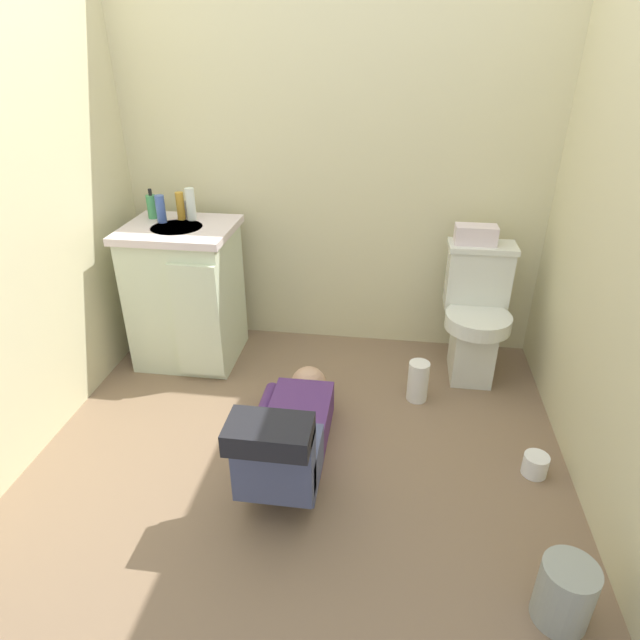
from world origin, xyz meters
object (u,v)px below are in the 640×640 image
(toilet, at_px, (475,315))
(faucet, at_px, (186,210))
(bottle_amber, at_px, (180,206))
(soap_dispenser, at_px, (152,206))
(bottle_white, at_px, (191,204))
(tissue_box, at_px, (476,235))
(trash_can, at_px, (565,593))
(bottle_blue, at_px, (161,209))
(person_plumber, at_px, (289,434))
(toilet_paper_roll, at_px, (535,465))
(paper_towel_roll, at_px, (418,381))
(vanity_cabinet, at_px, (187,293))

(toilet, distance_m, faucet, 1.73)
(toilet, xyz_separation_m, bottle_amber, (-1.67, 0.07, 0.53))
(soap_dispenser, height_order, bottle_white, bottle_white)
(toilet, relative_size, tissue_box, 3.41)
(tissue_box, relative_size, soap_dispenser, 1.33)
(faucet, relative_size, trash_can, 0.41)
(soap_dispenser, xyz_separation_m, bottle_blue, (0.08, -0.07, 0.01))
(person_plumber, xyz_separation_m, bottle_white, (-0.73, 0.98, 0.73))
(toilet, distance_m, toilet_paper_roll, 0.90)
(toilet, distance_m, soap_dispenser, 1.91)
(faucet, relative_size, paper_towel_roll, 0.44)
(tissue_box, height_order, toilet_paper_roll, tissue_box)
(vanity_cabinet, distance_m, person_plumber, 1.17)
(bottle_blue, height_order, bottle_amber, bottle_amber)
(bottle_amber, bearing_deg, bottle_blue, -142.20)
(bottle_white, bearing_deg, soap_dispenser, 179.56)
(faucet, height_order, soap_dispenser, soap_dispenser)
(faucet, bearing_deg, toilet_paper_roll, -26.10)
(vanity_cabinet, relative_size, paper_towel_roll, 3.63)
(faucet, distance_m, bottle_blue, 0.14)
(toilet_paper_roll, bearing_deg, paper_towel_roll, 135.67)
(soap_dispenser, bearing_deg, bottle_blue, -40.32)
(faucet, relative_size, bottle_blue, 0.66)
(toilet, xyz_separation_m, vanity_cabinet, (-1.64, -0.05, 0.05))
(faucet, xyz_separation_m, trash_can, (1.80, -1.60, -0.75))
(bottle_amber, bearing_deg, person_plumber, -51.29)
(toilet, distance_m, bottle_blue, 1.83)
(toilet_paper_roll, bearing_deg, soap_dispenser, 156.50)
(vanity_cabinet, height_order, toilet_paper_roll, vanity_cabinet)
(bottle_white, xyz_separation_m, trash_can, (1.76, -1.58, -0.79))
(person_plumber, height_order, bottle_blue, bottle_blue)
(vanity_cabinet, height_order, soap_dispenser, soap_dispenser)
(toilet, relative_size, person_plumber, 0.70)
(paper_towel_roll, bearing_deg, tissue_box, 58.12)
(toilet, relative_size, paper_towel_roll, 3.32)
(person_plumber, distance_m, tissue_box, 1.45)
(bottle_amber, distance_m, paper_towel_roll, 1.63)
(paper_towel_roll, bearing_deg, bottle_amber, 164.07)
(tissue_box, relative_size, bottle_blue, 1.46)
(faucet, relative_size, tissue_box, 0.45)
(bottle_amber, bearing_deg, bottle_white, -0.41)
(bottle_blue, xyz_separation_m, bottle_white, (0.15, 0.07, 0.01))
(bottle_blue, xyz_separation_m, bottle_amber, (0.09, 0.07, 0.00))
(vanity_cabinet, bearing_deg, toilet_paper_roll, -22.40)
(bottle_white, height_order, trash_can, bottle_white)
(paper_towel_roll, bearing_deg, person_plumber, -134.44)
(bottle_amber, bearing_deg, paper_towel_roll, -15.93)
(tissue_box, relative_size, bottle_amber, 1.44)
(faucet, relative_size, person_plumber, 0.09)
(vanity_cabinet, height_order, faucet, faucet)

